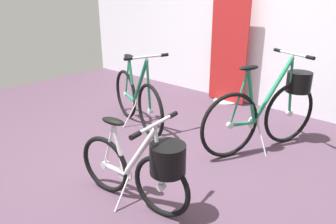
# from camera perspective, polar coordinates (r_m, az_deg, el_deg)

# --- Properties ---
(ground_plane) EXTENTS (7.38, 7.38, 0.00)m
(ground_plane) POSITION_cam_1_polar(r_m,az_deg,el_deg) (3.24, -3.44, -9.31)
(ground_plane) COLOR #473342
(floor_banner_stand) EXTENTS (0.60, 0.36, 1.62)m
(floor_banner_stand) POSITION_cam_1_polar(r_m,az_deg,el_deg) (4.89, 10.55, 9.89)
(floor_banner_stand) COLOR #B7B7BC
(floor_banner_stand) RESTS_ON ground_plane
(folding_bike_foreground) EXTENTS (1.08, 0.53, 0.77)m
(folding_bike_foreground) POSITION_cam_1_polar(r_m,az_deg,el_deg) (2.49, -4.27, -9.45)
(folding_bike_foreground) COLOR black
(folding_bike_foreground) RESTS_ON ground_plane
(display_bike_left) EXTENTS (1.30, 0.61, 0.95)m
(display_bike_left) POSITION_cam_1_polar(r_m,az_deg,el_deg) (4.02, -5.48, 2.36)
(display_bike_left) COLOR black
(display_bike_left) RESTS_ON ground_plane
(display_bike_right) EXTENTS (0.69, 1.38, 1.03)m
(display_bike_right) POSITION_cam_1_polar(r_m,az_deg,el_deg) (3.58, 17.64, 0.87)
(display_bike_right) COLOR black
(display_bike_right) RESTS_ON ground_plane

